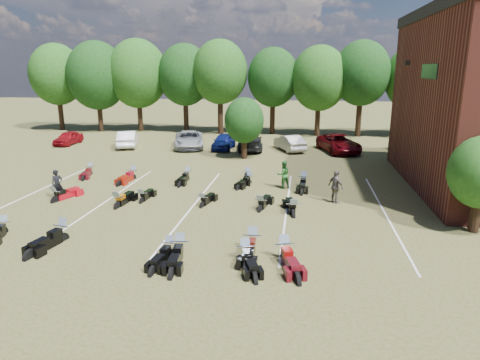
% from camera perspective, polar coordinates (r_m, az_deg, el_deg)
% --- Properties ---
extents(ground, '(160.00, 160.00, 0.00)m').
position_cam_1_polar(ground, '(20.07, 0.14, -6.27)').
color(ground, brown).
rests_on(ground, ground).
extents(car_0, '(1.52, 3.76, 1.28)m').
position_cam_1_polar(car_0, '(44.56, -21.93, 5.23)').
color(car_0, maroon).
rests_on(car_0, ground).
extents(car_1, '(2.91, 4.89, 1.52)m').
position_cam_1_polar(car_1, '(41.44, -14.75, 5.33)').
color(car_1, white).
rests_on(car_1, ground).
extents(car_2, '(3.88, 6.01, 1.54)m').
position_cam_1_polar(car_2, '(39.87, -6.83, 5.37)').
color(car_2, '#92939A').
rests_on(car_2, ground).
extents(car_3, '(2.88, 5.58, 1.55)m').
position_cam_1_polar(car_3, '(38.59, 1.33, 5.17)').
color(car_3, black).
rests_on(car_3, ground).
extents(car_4, '(1.78, 4.21, 1.42)m').
position_cam_1_polar(car_4, '(38.97, -2.18, 5.16)').
color(car_4, '#0B1652').
rests_on(car_4, ground).
extents(car_5, '(3.14, 4.52, 1.41)m').
position_cam_1_polar(car_5, '(38.54, 6.63, 4.96)').
color(car_5, '#B7B6B2').
rests_on(car_5, ground).
extents(car_6, '(4.10, 6.08, 1.55)m').
position_cam_1_polar(car_6, '(38.55, 13.03, 4.78)').
color(car_6, '#4F0409').
rests_on(car_6, ground).
extents(car_7, '(2.38, 5.28, 1.50)m').
position_cam_1_polar(car_7, '(39.83, 21.30, 4.43)').
color(car_7, '#383A3E').
rests_on(car_7, ground).
extents(person_black, '(0.71, 0.72, 1.67)m').
position_cam_1_polar(person_black, '(26.15, -23.18, -0.54)').
color(person_black, black).
rests_on(person_black, ground).
extents(person_green, '(1.04, 0.96, 1.71)m').
position_cam_1_polar(person_green, '(26.31, 5.80, 0.72)').
color(person_green, '#256224').
rests_on(person_green, ground).
extents(person_grey, '(1.03, 1.12, 1.84)m').
position_cam_1_polar(person_grey, '(23.85, 12.66, -0.88)').
color(person_grey, '#5A524D').
rests_on(person_grey, ground).
extents(motorcycle_0, '(1.23, 2.61, 1.40)m').
position_cam_1_polar(motorcycle_0, '(20.02, -22.58, -7.52)').
color(motorcycle_0, black).
rests_on(motorcycle_0, ground).
extents(motorcycle_1, '(1.24, 2.19, 1.16)m').
position_cam_1_polar(motorcycle_1, '(21.95, -28.88, -6.31)').
color(motorcycle_1, black).
rests_on(motorcycle_1, ground).
extents(motorcycle_2, '(0.88, 2.17, 1.18)m').
position_cam_1_polar(motorcycle_2, '(17.31, -9.41, -10.04)').
color(motorcycle_2, black).
rests_on(motorcycle_2, ground).
extents(motorcycle_3, '(0.97, 2.40, 1.31)m').
position_cam_1_polar(motorcycle_3, '(17.25, -7.98, -10.06)').
color(motorcycle_3, black).
rests_on(motorcycle_3, ground).
extents(motorcycle_4, '(1.41, 2.37, 1.26)m').
position_cam_1_polar(motorcycle_4, '(16.72, 0.73, -10.75)').
color(motorcycle_4, black).
rests_on(motorcycle_4, ground).
extents(motorcycle_5, '(0.80, 2.49, 1.39)m').
position_cam_1_polar(motorcycle_5, '(17.58, 1.61, -9.43)').
color(motorcycle_5, black).
rests_on(motorcycle_5, ground).
extents(motorcycle_6, '(1.48, 2.60, 1.38)m').
position_cam_1_polar(motorcycle_6, '(16.89, 5.92, -10.56)').
color(motorcycle_6, '#4E0B12').
rests_on(motorcycle_6, ground).
extents(motorcycle_7, '(1.44, 2.42, 1.28)m').
position_cam_1_polar(motorcycle_7, '(25.79, -23.31, -2.70)').
color(motorcycle_7, maroon).
rests_on(motorcycle_7, ground).
extents(motorcycle_8, '(0.96, 2.38, 1.29)m').
position_cam_1_polar(motorcycle_8, '(23.62, -15.97, -3.59)').
color(motorcycle_8, black).
rests_on(motorcycle_8, ground).
extents(motorcycle_9, '(0.73, 2.02, 1.11)m').
position_cam_1_polar(motorcycle_9, '(24.22, -12.92, -2.93)').
color(motorcycle_9, black).
rests_on(motorcycle_9, ground).
extents(motorcycle_10, '(1.03, 2.08, 1.11)m').
position_cam_1_polar(motorcycle_10, '(22.95, -5.02, -3.59)').
color(motorcycle_10, black).
rests_on(motorcycle_10, ground).
extents(motorcycle_11, '(1.10, 2.29, 1.23)m').
position_cam_1_polar(motorcycle_11, '(22.25, 2.73, -4.15)').
color(motorcycle_11, black).
rests_on(motorcycle_11, ground).
extents(motorcycle_13, '(1.17, 2.44, 1.31)m').
position_cam_1_polar(motorcycle_13, '(21.64, 7.08, -4.79)').
color(motorcycle_13, black).
rests_on(motorcycle_13, ground).
extents(motorcycle_14, '(1.01, 2.17, 1.17)m').
position_cam_1_polar(motorcycle_14, '(31.42, -19.30, 0.67)').
color(motorcycle_14, '#4D0B14').
rests_on(motorcycle_14, ground).
extents(motorcycle_15, '(1.05, 2.39, 1.29)m').
position_cam_1_polar(motorcycle_15, '(29.31, -14.08, 0.09)').
color(motorcycle_15, maroon).
rests_on(motorcycle_15, ground).
extents(motorcycle_16, '(0.78, 2.25, 1.24)m').
position_cam_1_polar(motorcycle_16, '(28.43, -7.04, -0.03)').
color(motorcycle_16, black).
rests_on(motorcycle_16, ground).
extents(motorcycle_18, '(1.28, 2.13, 1.13)m').
position_cam_1_polar(motorcycle_18, '(27.29, 1.20, -0.55)').
color(motorcycle_18, black).
rests_on(motorcycle_18, ground).
extents(motorcycle_19, '(0.75, 2.15, 1.19)m').
position_cam_1_polar(motorcycle_19, '(28.23, 0.99, -0.02)').
color(motorcycle_19, black).
rests_on(motorcycle_19, ground).
extents(motorcycle_20, '(0.87, 2.40, 1.32)m').
position_cam_1_polar(motorcycle_20, '(26.97, 8.43, -0.89)').
color(motorcycle_20, black).
rests_on(motorcycle_20, ground).
extents(tree_line, '(56.00, 6.00, 9.79)m').
position_cam_1_polar(tree_line, '(47.69, 4.06, 13.66)').
color(tree_line, black).
rests_on(tree_line, ground).
extents(young_tree_midfield, '(3.20, 3.20, 4.70)m').
position_cam_1_polar(young_tree_midfield, '(34.60, 0.55, 7.94)').
color(young_tree_midfield, black).
rests_on(young_tree_midfield, ground).
extents(parking_lines, '(20.10, 14.00, 0.01)m').
position_cam_1_polar(parking_lines, '(23.41, -6.10, -3.23)').
color(parking_lines, silver).
rests_on(parking_lines, ground).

